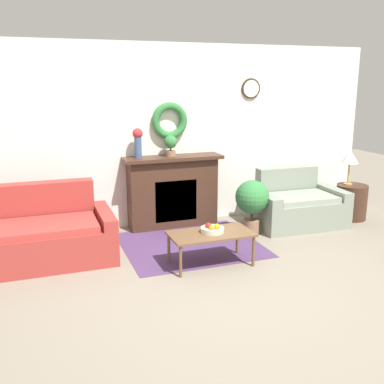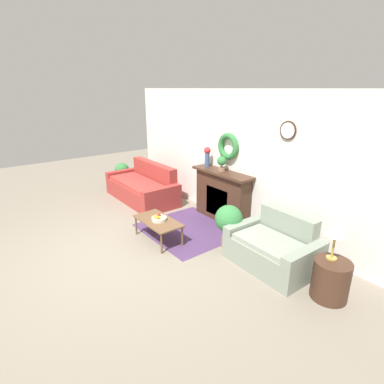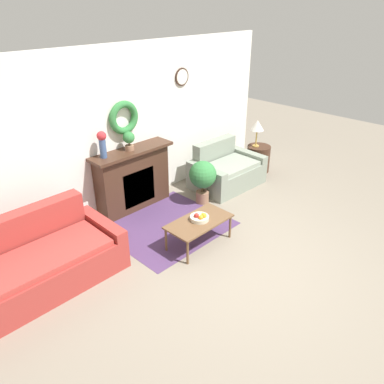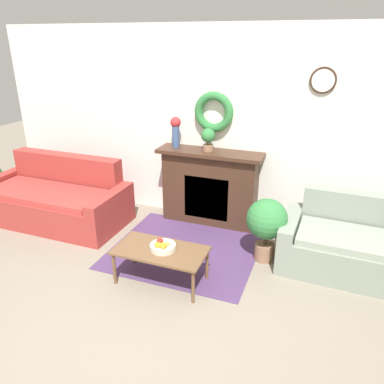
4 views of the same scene
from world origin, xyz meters
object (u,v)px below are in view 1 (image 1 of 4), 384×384
object	(u,v)px
fireplace	(173,191)
coffee_table	(211,236)
loveseat_right	(296,206)
couch_left	(23,237)
fruit_bowl	(212,229)
potted_plant_floor_by_loveseat	(252,200)
table_lamp	(350,158)
potted_plant_on_mantel	(171,144)
side_table_by_loveseat	(351,202)
vase_on_mantel_left	(138,141)

from	to	relation	value
fireplace	coffee_table	bearing A→B (deg)	-91.19
loveseat_right	couch_left	bearing A→B (deg)	-175.57
fruit_bowl	potted_plant_floor_by_loveseat	xyz separation A→B (m)	(0.96, 0.84, 0.06)
loveseat_right	table_lamp	distance (m)	1.16
fireplace	potted_plant_floor_by_loveseat	bearing A→B (deg)	-38.03
fireplace	potted_plant_on_mantel	size ratio (longest dim) A/B	4.74
side_table_by_loveseat	loveseat_right	bearing A→B (deg)	176.31
side_table_by_loveseat	potted_plant_floor_by_loveseat	xyz separation A→B (m)	(-1.84, -0.11, 0.23)
coffee_table	potted_plant_floor_by_loveseat	world-z (taller)	potted_plant_floor_by_loveseat
coffee_table	vase_on_mantel_left	bearing A→B (deg)	106.79
fruit_bowl	potted_plant_floor_by_loveseat	size ratio (longest dim) A/B	0.35
potted_plant_floor_by_loveseat	fruit_bowl	bearing A→B (deg)	-138.87
fireplace	vase_on_mantel_left	size ratio (longest dim) A/B	3.45
couch_left	coffee_table	world-z (taller)	couch_left
table_lamp	vase_on_mantel_left	distance (m)	3.31
couch_left	fruit_bowl	size ratio (longest dim) A/B	7.71
fruit_bowl	vase_on_mantel_left	size ratio (longest dim) A/B	0.65
table_lamp	loveseat_right	bearing A→B (deg)	179.05
side_table_by_loveseat	vase_on_mantel_left	xyz separation A→B (m)	(-3.30, 0.64, 1.05)
loveseat_right	fruit_bowl	world-z (taller)	loveseat_right
table_lamp	potted_plant_floor_by_loveseat	bearing A→B (deg)	-174.90
fruit_bowl	potted_plant_on_mantel	world-z (taller)	potted_plant_on_mantel
loveseat_right	side_table_by_loveseat	world-z (taller)	loveseat_right
fruit_bowl	side_table_by_loveseat	world-z (taller)	side_table_by_loveseat
coffee_table	fruit_bowl	bearing A→B (deg)	9.67
loveseat_right	side_table_by_loveseat	xyz separation A→B (m)	(0.99, -0.06, -0.02)
couch_left	side_table_by_loveseat	size ratio (longest dim) A/B	3.88
potted_plant_floor_by_loveseat	fireplace	bearing A→B (deg)	141.97
couch_left	potted_plant_on_mantel	size ratio (longest dim) A/B	6.91
couch_left	side_table_by_loveseat	xyz separation A→B (m)	(4.93, 0.10, -0.04)
side_table_by_loveseat	table_lamp	world-z (taller)	table_lamp
side_table_by_loveseat	potted_plant_floor_by_loveseat	world-z (taller)	potted_plant_floor_by_loveseat
side_table_by_loveseat	vase_on_mantel_left	size ratio (longest dim) A/B	1.30
coffee_table	fruit_bowl	xyz separation A→B (m)	(0.02, 0.00, 0.08)
fireplace	loveseat_right	world-z (taller)	fireplace
table_lamp	potted_plant_on_mantel	bearing A→B (deg)	168.34
side_table_by_loveseat	potted_plant_on_mantel	xyz separation A→B (m)	(-2.82, 0.62, 0.98)
couch_left	vase_on_mantel_left	bearing A→B (deg)	24.67
potted_plant_floor_by_loveseat	couch_left	bearing A→B (deg)	179.75
loveseat_right	vase_on_mantel_left	bearing A→B (deg)	168.17
fruit_bowl	side_table_by_loveseat	distance (m)	2.97
loveseat_right	potted_plant_on_mantel	xyz separation A→B (m)	(-1.83, 0.55, 0.96)
coffee_table	loveseat_right	bearing A→B (deg)	29.03
coffee_table	potted_plant_on_mantel	size ratio (longest dim) A/B	3.21
loveseat_right	coffee_table	size ratio (longest dim) A/B	1.38
table_lamp	vase_on_mantel_left	world-z (taller)	vase_on_mantel_left
fireplace	loveseat_right	xyz separation A→B (m)	(1.80, -0.57, -0.25)
potted_plant_on_mantel	coffee_table	bearing A→B (deg)	-90.07
fireplace	table_lamp	xyz separation A→B (m)	(2.73, -0.58, 0.44)
fruit_bowl	side_table_by_loveseat	xyz separation A→B (m)	(2.80, 0.95, -0.17)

